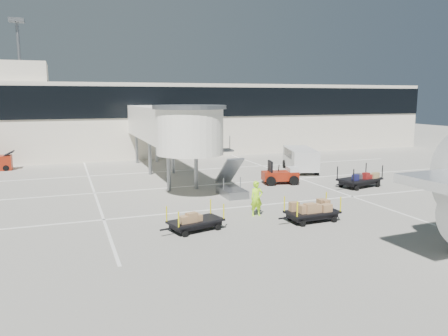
{
  "coord_description": "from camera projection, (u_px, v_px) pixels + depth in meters",
  "views": [
    {
      "loc": [
        -11.77,
        -21.59,
        6.55
      ],
      "look_at": [
        -2.14,
        4.56,
        2.0
      ],
      "focal_mm": 35.0,
      "sensor_mm": 36.0,
      "label": 1
    }
  ],
  "objects": [
    {
      "name": "jet_bridge",
      "position": [
        168.0,
        126.0,
        34.38
      ],
      "size": [
        5.7,
        20.4,
        6.03
      ],
      "color": "white",
      "rests_on": "ground"
    },
    {
      "name": "lane_markings",
      "position": [
        220.0,
        183.0,
        33.48
      ],
      "size": [
        40.0,
        30.0,
        0.02
      ],
      "color": "white",
      "rests_on": "ground"
    },
    {
      "name": "terminal",
      "position": [
        165.0,
        118.0,
        52.01
      ],
      "size": [
        64.0,
        12.11,
        15.2
      ],
      "color": "beige",
      "rests_on": "ground"
    },
    {
      "name": "ground_worker",
      "position": [
        257.0,
        199.0,
        24.16
      ],
      "size": [
        0.73,
        0.49,
        1.97
      ],
      "primitive_type": "imported",
      "rotation": [
        0.0,
        0.0,
        -0.02
      ],
      "color": "#ACFF1A",
      "rests_on": "ground"
    },
    {
      "name": "box_cart_near",
      "position": [
        312.0,
        211.0,
        23.15
      ],
      "size": [
        3.47,
        1.54,
        1.35
      ],
      "rotation": [
        0.0,
        0.0,
        0.05
      ],
      "color": "black",
      "rests_on": "ground"
    },
    {
      "name": "box_cart_far",
      "position": [
        195.0,
        221.0,
        21.56
      ],
      "size": [
        3.37,
        1.97,
        1.29
      ],
      "rotation": [
        0.0,
        0.0,
        0.26
      ],
      "color": "black",
      "rests_on": "ground"
    },
    {
      "name": "ground",
      "position": [
        286.0,
        212.0,
        25.07
      ],
      "size": [
        140.0,
        140.0,
        0.0
      ],
      "primitive_type": "plane",
      "color": "#A8A497",
      "rests_on": "ground"
    },
    {
      "name": "minivan",
      "position": [
        300.0,
        157.0,
        38.89
      ],
      "size": [
        3.68,
        5.76,
        2.03
      ],
      "rotation": [
        0.0,
        0.0,
        -0.31
      ],
      "color": "silver",
      "rests_on": "ground"
    },
    {
      "name": "baggage_tug",
      "position": [
        281.0,
        175.0,
        33.24
      ],
      "size": [
        2.92,
        2.19,
        1.78
      ],
      "rotation": [
        0.0,
        0.0,
        -0.2
      ],
      "color": "maroon",
      "rests_on": "ground"
    },
    {
      "name": "suitcase_cart",
      "position": [
        360.0,
        180.0,
        31.9
      ],
      "size": [
        4.13,
        2.33,
        1.58
      ],
      "rotation": [
        0.0,
        0.0,
        0.23
      ],
      "color": "black",
      "rests_on": "ground"
    }
  ]
}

